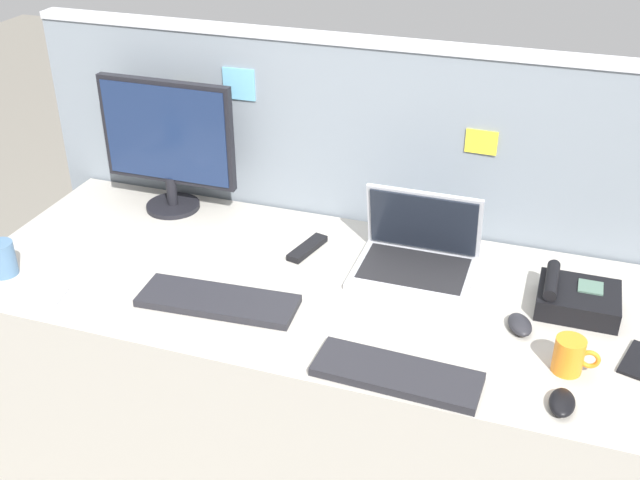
{
  "coord_description": "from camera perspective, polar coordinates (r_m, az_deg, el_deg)",
  "views": [
    {
      "loc": [
        0.62,
        -1.78,
        1.93
      ],
      "look_at": [
        0.0,
        0.05,
        0.83
      ],
      "focal_mm": 42.98,
      "sensor_mm": 36.0,
      "label": 1
    }
  ],
  "objects": [
    {
      "name": "cell_phone_silver_slab",
      "position": [
        2.29,
        -19.68,
        -4.31
      ],
      "size": [
        0.09,
        0.15,
        0.01
      ],
      "primitive_type": "cube",
      "rotation": [
        0.0,
        0.0,
        0.17
      ],
      "color": "#B7BAC1",
      "rests_on": "desk"
    },
    {
      "name": "cell_phone_black_slab",
      "position": [
        2.1,
        22.74,
        -8.29
      ],
      "size": [
        0.11,
        0.16,
        0.01
      ],
      "primitive_type": "cube",
      "rotation": [
        0.0,
        0.0,
        -0.29
      ],
      "color": "black",
      "rests_on": "desk"
    },
    {
      "name": "desk_phone",
      "position": [
        2.23,
        18.52,
        -4.13
      ],
      "size": [
        0.22,
        0.19,
        0.1
      ],
      "color": "black",
      "rests_on": "desk"
    },
    {
      "name": "computer_mouse_left_hand",
      "position": [
        2.11,
        14.65,
        -6.11
      ],
      "size": [
        0.09,
        0.11,
        0.03
      ],
      "primitive_type": "ellipsoid",
      "rotation": [
        0.0,
        0.0,
        0.36
      ],
      "color": "#232328",
      "rests_on": "desk"
    },
    {
      "name": "coffee_mug",
      "position": [
        1.99,
        18.11,
        -8.17
      ],
      "size": [
        0.11,
        0.07,
        0.09
      ],
      "color": "orange",
      "rests_on": "desk"
    },
    {
      "name": "laptop",
      "position": [
        2.3,
        7.24,
        -0.98
      ],
      "size": [
        0.35,
        0.28,
        0.24
      ],
      "color": "#B2B5BC",
      "rests_on": "desk"
    },
    {
      "name": "keyboard_spare",
      "position": [
        2.17,
        -7.6,
        -4.51
      ],
      "size": [
        0.46,
        0.18,
        0.02
      ],
      "primitive_type": "cube",
      "rotation": [
        0.0,
        0.0,
        0.07
      ],
      "color": "#232328",
      "rests_on": "desk"
    },
    {
      "name": "cell_phone_white_slab",
      "position": [
        2.47,
        -16.97,
        -1.2
      ],
      "size": [
        0.14,
        0.14,
        0.01
      ],
      "primitive_type": "cube",
      "rotation": [
        0.0,
        0.0,
        -0.8
      ],
      "color": "silver",
      "rests_on": "desk"
    },
    {
      "name": "ground_plane",
      "position": [
        2.7,
        -0.35,
        -16.11
      ],
      "size": [
        10.0,
        10.0,
        0.0
      ],
      "primitive_type": "plane",
      "color": "slate"
    },
    {
      "name": "tv_remote",
      "position": [
        2.4,
        -0.95,
        -0.6
      ],
      "size": [
        0.08,
        0.18,
        0.02
      ],
      "primitive_type": "cube",
      "rotation": [
        0.0,
        0.0,
        -0.24
      ],
      "color": "black",
      "rests_on": "desk"
    },
    {
      "name": "desk",
      "position": [
        2.45,
        -0.38,
        -10.29
      ],
      "size": [
        2.07,
        0.83,
        0.71
      ],
      "primitive_type": "cube",
      "color": "#ADA89E",
      "rests_on": "ground_plane"
    },
    {
      "name": "keyboard_main",
      "position": [
        1.9,
        5.74,
        -9.91
      ],
      "size": [
        0.41,
        0.16,
        0.02
      ],
      "primitive_type": "cube",
      "rotation": [
        0.0,
        0.0,
        -0.04
      ],
      "color": "#232328",
      "rests_on": "desk"
    },
    {
      "name": "desktop_monitor",
      "position": [
        2.61,
        -11.29,
        7.33
      ],
      "size": [
        0.47,
        0.18,
        0.45
      ],
      "color": "black",
      "rests_on": "desk"
    },
    {
      "name": "cubicle_divider",
      "position": [
        2.64,
        2.83,
        0.92
      ],
      "size": [
        2.26,
        0.08,
        1.32
      ],
      "color": "gray",
      "rests_on": "ground_plane"
    },
    {
      "name": "computer_mouse_right_hand",
      "position": [
        1.89,
        17.58,
        -11.46
      ],
      "size": [
        0.06,
        0.1,
        0.03
      ],
      "primitive_type": "ellipsoid",
      "rotation": [
        0.0,
        0.0,
        -0.02
      ],
      "color": "black",
      "rests_on": "desk"
    },
    {
      "name": "pen_cup",
      "position": [
        2.45,
        -22.62,
        -1.24
      ],
      "size": [
        0.08,
        0.08,
        0.19
      ],
      "color": "#4C7093",
      "rests_on": "desk"
    }
  ]
}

